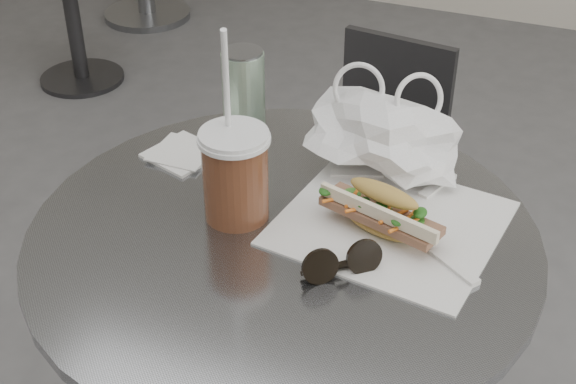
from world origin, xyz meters
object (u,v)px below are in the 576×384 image
at_px(chair_far, 369,195).
at_px(iced_coffee, 235,173).
at_px(banh_mi, 382,211).
at_px(bg_chair, 67,9).
at_px(drink_can, 244,89).
at_px(cafe_table, 283,362).
at_px(sunglasses, 342,263).

distance_m(chair_far, iced_coffee, 0.89).
height_order(chair_far, banh_mi, banh_mi).
xyz_separation_m(bg_chair, drink_can, (1.31, -1.22, 0.50)).
bearing_deg(cafe_table, iced_coffee, 170.23).
height_order(chair_far, iced_coffee, iced_coffee).
xyz_separation_m(banh_mi, drink_can, (-0.32, 0.22, 0.03)).
height_order(cafe_table, iced_coffee, iced_coffee).
bearing_deg(banh_mi, cafe_table, -141.99).
distance_m(banh_mi, drink_can, 0.39).
distance_m(banh_mi, iced_coffee, 0.22).
distance_m(cafe_table, banh_mi, 0.34).
bearing_deg(sunglasses, iced_coffee, 118.26).
relative_size(cafe_table, chair_far, 1.11).
bearing_deg(chair_far, drink_can, 84.46).
xyz_separation_m(chair_far, banh_mi, (0.21, -0.69, 0.47)).
bearing_deg(sunglasses, bg_chair, 95.32).
xyz_separation_m(banh_mi, sunglasses, (-0.02, -0.11, -0.02)).
relative_size(cafe_table, drink_can, 5.28).
bearing_deg(drink_can, cafe_table, -55.43).
bearing_deg(chair_far, bg_chair, -20.11).
height_order(chair_far, bg_chair, bg_chair).
height_order(cafe_table, chair_far, cafe_table).
relative_size(cafe_table, bg_chair, 1.08).
distance_m(cafe_table, drink_can, 0.48).
distance_m(iced_coffee, sunglasses, 0.21).
relative_size(cafe_table, banh_mi, 3.14).
distance_m(chair_far, bg_chair, 1.60).
distance_m(cafe_table, iced_coffee, 0.36).
distance_m(cafe_table, chair_far, 0.77).
bearing_deg(banh_mi, iced_coffee, -153.25).
bearing_deg(chair_far, banh_mi, 114.16).
relative_size(banh_mi, drink_can, 1.68).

